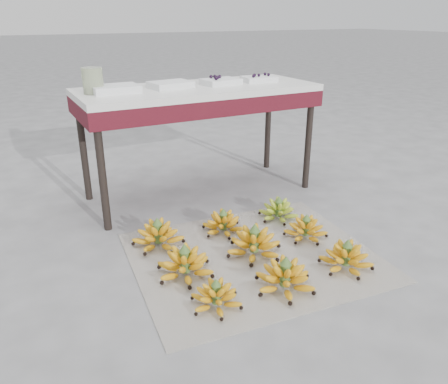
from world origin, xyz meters
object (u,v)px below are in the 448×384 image
newspaper_mat (253,256)px  bunch_mid_right (306,229)px  bunch_back_left (158,236)px  bunch_back_center (223,224)px  bunch_front_center (285,278)px  glass_jar (93,81)px  bunch_front_left (216,297)px  tray_right (221,81)px  tray_left (171,85)px  bunch_front_right (346,258)px  tray_far_right (259,79)px  tray_far_left (115,89)px  bunch_mid_left (185,265)px  bunch_mid_center (254,244)px  vendor_table (199,100)px  bunch_back_right (278,211)px

newspaper_mat → bunch_mid_right: bearing=5.9°
bunch_back_left → bunch_back_center: size_ratio=1.25×
bunch_front_center → glass_jar: (-0.51, 1.31, 0.77)m
bunch_front_left → tray_right: size_ratio=1.03×
bunch_back_left → tray_left: bearing=37.9°
bunch_front_right → tray_far_right: 1.48m
tray_far_left → glass_jar: (-0.12, 0.02, 0.05)m
bunch_mid_left → bunch_mid_right: bearing=9.8°
bunch_front_center → tray_far_right: size_ratio=1.37×
bunch_front_center → bunch_mid_center: bearing=92.6°
bunch_back_center → vendor_table: bearing=88.6°
tray_far_left → tray_right: tray_right is taller
bunch_front_left → glass_jar: (-0.17, 1.28, 0.78)m
glass_jar → newspaper_mat: bearing=-61.4°
tray_right → tray_left: bearing=176.3°
bunch_back_left → tray_far_left: bearing=68.2°
bunch_mid_left → tray_far_left: 1.20m
bunch_mid_left → tray_far_right: 1.56m
bunch_back_center → bunch_back_left: bearing=-171.5°
vendor_table → bunch_mid_left: bearing=-119.0°
bunch_front_left → tray_far_left: (-0.04, 1.25, 0.73)m
bunch_front_right → tray_left: size_ratio=0.99×
bunch_front_left → bunch_back_right: (0.75, 0.62, 0.00)m
bunch_front_right → glass_jar: size_ratio=1.84×
bunch_front_right → tray_far_right: size_ratio=1.17×
bunch_mid_center → vendor_table: vendor_table is taller
bunch_mid_center → bunch_back_right: bunch_mid_center is taller
bunch_mid_left → glass_jar: size_ratio=2.11×
bunch_front_center → bunch_back_right: bunch_front_center is taller
bunch_front_left → tray_right: 1.59m
newspaper_mat → tray_far_right: bearing=57.6°
bunch_front_right → tray_far_left: tray_far_left is taller
bunch_back_left → vendor_table: vendor_table is taller
bunch_front_right → glass_jar: 1.76m
bunch_front_center → bunch_mid_center: bunch_mid_center is taller
tray_far_right → bunch_back_center: bearing=-134.4°
bunch_mid_left → bunch_front_center: bearing=-34.7°
tray_far_left → vendor_table: bearing=-0.6°
bunch_mid_right → bunch_back_left: bunch_back_left is taller
newspaper_mat → tray_right: (0.30, 0.95, 0.78)m
bunch_mid_left → bunch_mid_right: 0.77m
bunch_front_left → bunch_mid_center: size_ratio=0.77×
bunch_front_left → tray_right: (0.67, 1.24, 0.73)m
tray_right → tray_far_right: size_ratio=1.09×
vendor_table → bunch_back_right: bearing=-68.8°
tray_left → tray_far_right: bearing=-1.8°
bunch_back_center → glass_jar: 1.15m
bunch_front_right → tray_far_left: bearing=118.1°
newspaper_mat → bunch_front_left: size_ratio=4.64×
bunch_front_center → bunch_mid_left: size_ratio=1.03×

